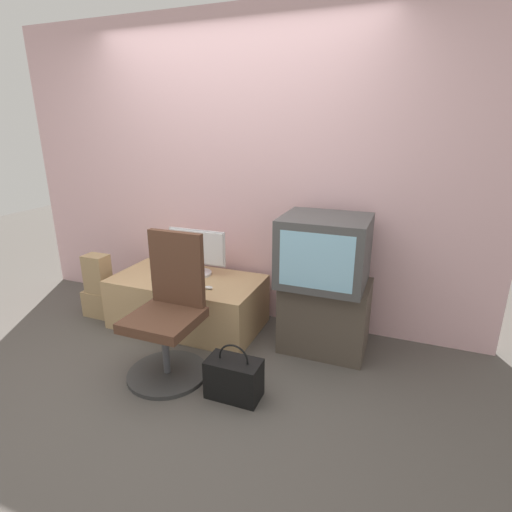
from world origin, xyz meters
TOP-DOWN VIEW (x-y plane):
  - ground_plane at (0.00, 0.00)m, footprint 12.00×12.00m
  - wall_back at (0.00, 1.32)m, footprint 4.40×0.05m
  - desk at (-0.28, 0.89)m, footprint 1.29×0.68m
  - side_stand at (0.92, 0.95)m, footprint 0.65×0.46m
  - main_monitor at (-0.24, 1.01)m, footprint 0.54×0.24m
  - keyboard at (-0.23, 0.74)m, footprint 0.34×0.12m
  - mouse at (0.01, 0.75)m, footprint 0.07×0.04m
  - crt_tv at (0.90, 0.92)m, footprint 0.63×0.55m
  - office_chair at (-0.02, 0.22)m, footprint 0.57×0.57m
  - cardboard_box_lower at (-1.12, 0.74)m, footprint 0.32×0.17m
  - cardboard_box_upper at (-1.12, 0.74)m, footprint 0.21×0.15m
  - handbag at (0.51, 0.12)m, footprint 0.35×0.20m

SIDE VIEW (x-z plane):
  - ground_plane at x=0.00m, z-range 0.00..0.00m
  - cardboard_box_lower at x=-1.12m, z-range 0.00..0.24m
  - handbag at x=0.51m, z-range -0.06..0.33m
  - desk at x=-0.28m, z-range 0.00..0.44m
  - side_stand at x=0.92m, z-range 0.00..0.56m
  - office_chair at x=-0.02m, z-range -0.09..0.92m
  - cardboard_box_upper at x=-1.12m, z-range 0.24..0.59m
  - keyboard at x=-0.23m, z-range 0.44..0.45m
  - mouse at x=0.01m, z-range 0.44..0.47m
  - main_monitor at x=-0.24m, z-range 0.44..0.85m
  - crt_tv at x=0.90m, z-range 0.56..1.08m
  - wall_back at x=0.00m, z-range 0.00..2.60m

